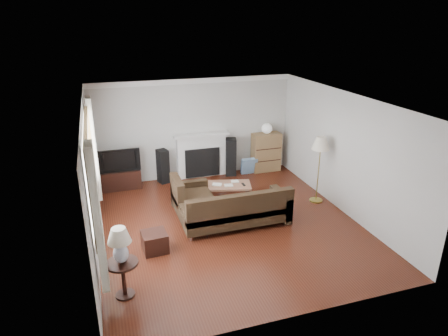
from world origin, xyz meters
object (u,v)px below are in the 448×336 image
object	(u,v)px
sectional_sofa	(235,208)
floor_lamp	(319,170)
tv_stand	(121,179)
coffee_table	(228,192)
side_table	(124,279)
bookshelf	(266,152)

from	to	relation	value
sectional_sofa	floor_lamp	bearing A→B (deg)	12.71
tv_stand	sectional_sofa	world-z (taller)	sectional_sofa
coffee_table	side_table	xyz separation A→B (m)	(-2.47, -2.62, 0.09)
sectional_sofa	side_table	size ratio (longest dim) A/B	3.96
side_table	floor_lamp	bearing A→B (deg)	24.62
sectional_sofa	bookshelf	bearing A→B (deg)	55.61
floor_lamp	side_table	size ratio (longest dim) A/B	2.58
tv_stand	floor_lamp	distance (m)	4.63
floor_lamp	coffee_table	bearing A→B (deg)	161.73
tv_stand	coffee_table	distance (m)	2.65
tv_stand	coffee_table	bearing A→B (deg)	-33.13
coffee_table	side_table	distance (m)	3.61
tv_stand	coffee_table	size ratio (longest dim) A/B	0.91
bookshelf	sectional_sofa	distance (m)	3.12
bookshelf	floor_lamp	world-z (taller)	floor_lamp
coffee_table	floor_lamp	size ratio (longest dim) A/B	0.68
tv_stand	coffee_table	world-z (taller)	tv_stand
bookshelf	coffee_table	size ratio (longest dim) A/B	1.01
floor_lamp	side_table	xyz separation A→B (m)	(-4.36, -2.00, -0.46)
coffee_table	side_table	world-z (taller)	side_table
bookshelf	sectional_sofa	size ratio (longest dim) A/B	0.45
side_table	sectional_sofa	bearing A→B (deg)	33.91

